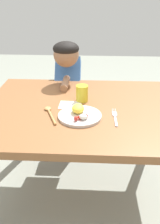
{
  "coord_description": "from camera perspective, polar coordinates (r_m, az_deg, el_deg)",
  "views": [
    {
      "loc": [
        0.07,
        -1.34,
        1.38
      ],
      "look_at": [
        0.01,
        -0.11,
        0.73
      ],
      "focal_mm": 38.99,
      "sensor_mm": 36.0,
      "label": 1
    }
  ],
  "objects": [
    {
      "name": "plate",
      "position": [
        1.38,
        -0.11,
        -0.55
      ],
      "size": [
        0.25,
        0.25,
        0.06
      ],
      "color": "silver",
      "rests_on": "dining_table"
    },
    {
      "name": "napkin",
      "position": [
        1.51,
        -2.3,
        1.61
      ],
      "size": [
        0.14,
        0.12,
        0.0
      ],
      "primitive_type": "cube",
      "rotation": [
        0.0,
        0.0,
        -0.04
      ],
      "color": "white",
      "rests_on": "dining_table"
    },
    {
      "name": "fork",
      "position": [
        1.39,
        8.23,
        -1.2
      ],
      "size": [
        0.03,
        0.21,
        0.01
      ],
      "rotation": [
        0.0,
        0.0,
        1.58
      ],
      "color": "silver",
      "rests_on": "dining_table"
    },
    {
      "name": "ground_plane",
      "position": [
        1.92,
        -0.02,
        -18.24
      ],
      "size": [
        8.0,
        8.0,
        0.0
      ],
      "primitive_type": "plane",
      "color": "gray"
    },
    {
      "name": "dining_table",
      "position": [
        1.53,
        -0.02,
        -1.28
      ],
      "size": [
        1.2,
        0.95,
        0.71
      ],
      "color": "brown",
      "rests_on": "ground_plane"
    },
    {
      "name": "spoon",
      "position": [
        1.42,
        -7.1,
        -0.19
      ],
      "size": [
        0.11,
        0.22,
        0.01
      ],
      "rotation": [
        0.0,
        0.0,
        1.95
      ],
      "color": "#BE864A",
      "rests_on": "dining_table"
    },
    {
      "name": "person",
      "position": [
        2.06,
        -2.71,
        4.55
      ],
      "size": [
        0.2,
        0.47,
        1.02
      ],
      "rotation": [
        0.0,
        0.0,
        3.14
      ],
      "color": "#4E3969",
      "rests_on": "ground_plane"
    },
    {
      "name": "drinking_cup",
      "position": [
        1.55,
        0.48,
        4.38
      ],
      "size": [
        0.08,
        0.08,
        0.11
      ],
      "primitive_type": "cylinder",
      "color": "gold",
      "rests_on": "dining_table"
    }
  ]
}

